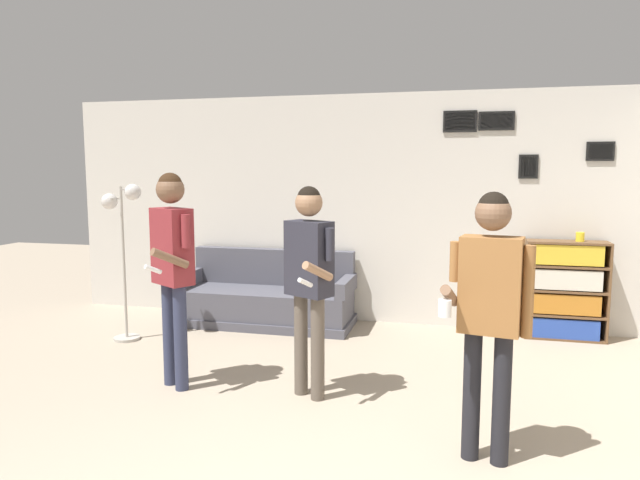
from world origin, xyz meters
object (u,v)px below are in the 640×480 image
at_px(person_player_foreground_left, 172,255).
at_px(person_player_foreground_center, 309,269).
at_px(person_watcher_holding_cup, 490,299).
at_px(drinking_cup, 580,237).
at_px(floor_lamp, 122,228).
at_px(bookshelf, 565,290).
at_px(couch, 266,300).

bearing_deg(person_player_foreground_left, person_player_foreground_center, 3.40).
bearing_deg(person_watcher_holding_cup, person_player_foreground_center, 151.12).
bearing_deg(drinking_cup, floor_lamp, -165.90).
xyz_separation_m(floor_lamp, person_watcher_holding_cup, (3.64, -1.77, -0.17)).
bearing_deg(floor_lamp, drinking_cup, 14.10).
height_order(bookshelf, drinking_cup, drinking_cup).
xyz_separation_m(floor_lamp, person_player_foreground_left, (1.17, -1.10, -0.09)).
relative_size(bookshelf, person_player_foreground_center, 0.63).
relative_size(couch, bookshelf, 1.95).
relative_size(person_player_foreground_center, person_watcher_holding_cup, 1.00).
distance_m(couch, person_player_foreground_left, 2.25).
relative_size(person_watcher_holding_cup, drinking_cup, 17.15).
bearing_deg(bookshelf, person_player_foreground_left, -146.22).
xyz_separation_m(bookshelf, drinking_cup, (0.12, -0.00, 0.58)).
distance_m(floor_lamp, drinking_cup, 4.85).
bearing_deg(floor_lamp, couch, 38.14).
distance_m(bookshelf, person_player_foreground_center, 3.22).
xyz_separation_m(bookshelf, person_player_foreground_center, (-2.27, -2.22, 0.51)).
bearing_deg(person_watcher_holding_cup, couch, 130.99).
height_order(person_player_foreground_left, drinking_cup, person_player_foreground_left).
relative_size(floor_lamp, person_player_foreground_left, 0.93).
height_order(person_player_foreground_center, drinking_cup, person_player_foreground_center).
height_order(floor_lamp, person_watcher_holding_cup, person_watcher_holding_cup).
relative_size(couch, floor_lamp, 1.24).
distance_m(couch, drinking_cup, 3.55).
bearing_deg(floor_lamp, person_player_foreground_left, -43.43).
distance_m(person_player_foreground_left, person_watcher_holding_cup, 2.57).
xyz_separation_m(person_player_foreground_center, person_watcher_holding_cup, (1.33, -0.74, -0.00)).
relative_size(couch, drinking_cup, 21.02).
distance_m(bookshelf, person_watcher_holding_cup, 3.14).
bearing_deg(couch, person_player_foreground_left, -92.30).
distance_m(person_player_foreground_left, drinking_cup, 4.21).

